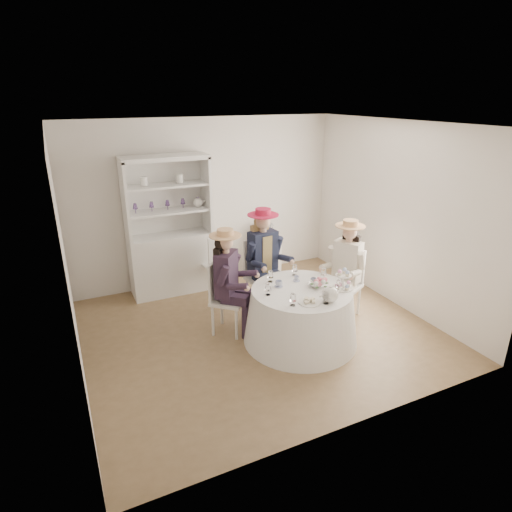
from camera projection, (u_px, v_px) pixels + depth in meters
name	position (u px, v px, depth m)	size (l,w,h in m)	color
ground	(259.00, 330.00, 5.85)	(4.50, 4.50, 0.00)	brown
ceiling	(260.00, 124.00, 4.89)	(4.50, 4.50, 0.00)	white
wall_back	(207.00, 202.00, 7.06)	(4.50, 4.50, 0.00)	silver
wall_front	(360.00, 302.00, 3.68)	(4.50, 4.50, 0.00)	silver
wall_left	(66.00, 265.00, 4.47)	(4.50, 4.50, 0.00)	silver
wall_right	(397.00, 216.00, 6.27)	(4.50, 4.50, 0.00)	silver
tea_table	(301.00, 315.00, 5.49)	(1.47, 1.47, 0.73)	white
hutch	(170.00, 246.00, 6.77)	(1.40, 0.77, 2.18)	silver
side_table	(265.00, 256.00, 7.60)	(0.41, 0.41, 0.64)	silver
hatbox	(266.00, 232.00, 7.44)	(0.27, 0.27, 0.27)	black
guest_left	(228.00, 276.00, 5.53)	(0.62, 0.61, 1.45)	silver
guest_mid	(264.00, 255.00, 6.10)	(0.57, 0.60, 1.55)	silver
guest_right	(346.00, 264.00, 5.96)	(0.61, 0.55, 1.44)	silver
spare_chair	(217.00, 262.00, 6.76)	(0.44, 0.44, 0.99)	silver
teacup_a	(279.00, 284.00, 5.42)	(0.09, 0.09, 0.07)	white
teacup_b	(296.00, 279.00, 5.59)	(0.06, 0.06, 0.06)	white
teacup_c	(313.00, 281.00, 5.53)	(0.08, 0.08, 0.06)	white
flower_bowl	(316.00, 285.00, 5.42)	(0.19, 0.19, 0.05)	white
flower_arrangement	(320.00, 282.00, 5.38)	(0.17, 0.17, 0.06)	pink
table_teapot	(330.00, 294.00, 5.03)	(0.28, 0.20, 0.21)	white
sandwich_plate	(309.00, 302.00, 5.01)	(0.26, 0.26, 0.06)	white
cupcake_stand	(343.00, 282.00, 5.36)	(0.27, 0.27, 0.25)	white
stemware_set	(302.00, 284.00, 5.33)	(0.96, 0.96, 0.15)	white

